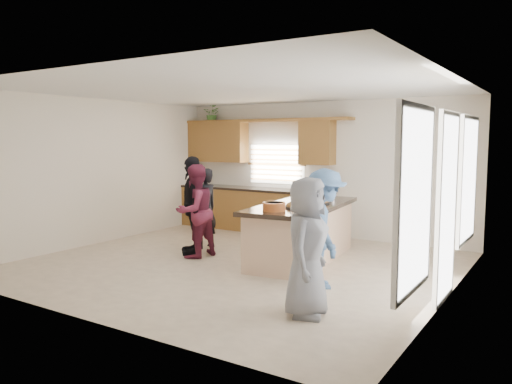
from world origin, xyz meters
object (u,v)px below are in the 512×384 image
Objects in this scene: woman_left_front at (193,205)px; woman_right_back at (324,228)px; island at (302,233)px; woman_left_back at (205,208)px; woman_left_mid at (195,211)px; woman_right_front at (307,247)px; salad_bowl at (274,206)px.

woman_right_back is at bearing 35.40° from woman_left_front.
island is 1.98m from woman_left_back.
woman_left_front is at bearing -125.09° from woman_left_mid.
woman_left_front is (-0.19, 0.18, 0.07)m from woman_left_mid.
woman_left_mid is 3.29m from woman_right_front.
woman_left_mid is at bearing 4.21° from woman_left_front.
woman_left_mid is 0.92× the size of woman_left_front.
island is 1.63× the size of woman_left_front.
island is at bearing 16.84° from woman_right_front.
woman_left_front is (0.12, -0.49, 0.12)m from woman_left_back.
island is 1.58m from woman_right_back.
woman_left_front is at bearing 169.36° from salad_bowl.
woman_left_front reaches higher than woman_left_back.
woman_left_front reaches higher than salad_bowl.
woman_left_mid reaches higher than salad_bowl.
woman_left_back is 0.75m from woman_left_mid.
woman_right_front is at bearing -68.14° from island.
woman_left_back is (-1.98, 0.84, -0.28)m from salad_bowl.
woman_right_front is at bearing 18.17° from woman_left_front.
woman_left_front is 2.85m from woman_right_back.
woman_right_front is at bearing -48.08° from salad_bowl.
woman_left_front reaches higher than woman_right_front.
woman_left_front is at bearing 43.98° from woman_right_back.
woman_left_back reaches higher than salad_bowl.
woman_left_front is 1.06× the size of woman_right_back.
woman_left_back is at bearing 43.94° from woman_right_front.
woman_right_front reaches higher than salad_bowl.
woman_right_front is at bearing 69.98° from woman_left_mid.
woman_left_back is 3.92m from woman_right_front.
woman_left_mid is at bearing 174.28° from salad_bowl.
island is 2.69m from woman_right_front.
woman_right_front is (1.24, -1.38, -0.22)m from salad_bowl.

